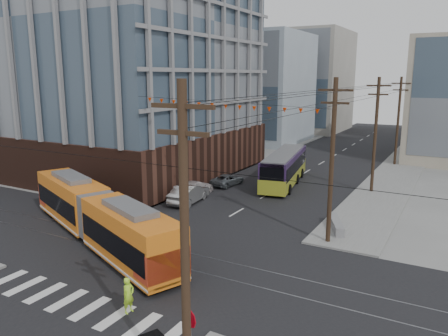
{
  "coord_description": "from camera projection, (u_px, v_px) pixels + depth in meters",
  "views": [
    {
      "loc": [
        15.86,
        -16.72,
        11.07
      ],
      "look_at": [
        0.44,
        11.07,
        4.35
      ],
      "focal_mm": 35.0,
      "sensor_mm": 36.0,
      "label": 1
    }
  ],
  "objects": [
    {
      "name": "parked_car_grey",
      "position": [
        228.0,
        180.0,
        44.99
      ],
      "size": [
        2.34,
        4.39,
        1.17
      ],
      "primitive_type": "imported",
      "rotation": [
        0.0,
        0.0,
        3.05
      ],
      "color": "#51585D",
      "rests_on": "ground"
    },
    {
      "name": "parked_car_white",
      "position": [
        195.0,
        188.0,
        41.14
      ],
      "size": [
        2.19,
        4.92,
        1.4
      ],
      "primitive_type": "imported",
      "rotation": [
        0.0,
        0.0,
        3.19
      ],
      "color": "beige",
      "rests_on": "ground"
    },
    {
      "name": "parked_car_silver",
      "position": [
        189.0,
        194.0,
        38.75
      ],
      "size": [
        2.23,
        5.16,
        1.65
      ],
      "primitive_type": "imported",
      "rotation": [
        0.0,
        0.0,
        3.24
      ],
      "color": "#A6A6A6",
      "rests_on": "ground"
    },
    {
      "name": "utility_pole_near",
      "position": [
        185.0,
        255.0,
        13.82
      ],
      "size": [
        0.3,
        0.3,
        11.0
      ],
      "primitive_type": "cylinder",
      "color": "black",
      "rests_on": "ground"
    },
    {
      "name": "streetcar",
      "position": [
        98.0,
        216.0,
        29.46
      ],
      "size": [
        18.32,
        9.84,
        3.62
      ],
      "primitive_type": null,
      "rotation": [
        0.0,
        0.0,
        -0.41
      ],
      "color": "orange",
      "rests_on": "ground"
    },
    {
      "name": "office_building",
      "position": [
        107.0,
        48.0,
        51.29
      ],
      "size": [
        30.0,
        25.0,
        28.6
      ],
      "primitive_type": "cube",
      "color": "#381E16",
      "rests_on": "ground"
    },
    {
      "name": "jersey_barrier",
      "position": [
        336.0,
        225.0,
        31.88
      ],
      "size": [
        2.4,
        3.99,
        0.79
      ],
      "primitive_type": "cube",
      "rotation": [
        0.0,
        0.0,
        0.41
      ],
      "color": "slate",
      "rests_on": "ground"
    },
    {
      "name": "bg_bldg_nw_far",
      "position": [
        306.0,
        81.0,
        90.3
      ],
      "size": [
        16.0,
        18.0,
        20.0
      ],
      "primitive_type": "cube",
      "color": "gray",
      "rests_on": "ground"
    },
    {
      "name": "bg_bldg_nw_near",
      "position": [
        251.0,
        88.0,
        74.82
      ],
      "size": [
        18.0,
        16.0,
        18.0
      ],
      "primitive_type": "cube",
      "color": "#8C99A5",
      "rests_on": "ground"
    },
    {
      "name": "pedestrian",
      "position": [
        128.0,
        295.0,
        20.68
      ],
      "size": [
        0.5,
        0.69,
        1.76
      ],
      "primitive_type": "imported",
      "rotation": [
        0.0,
        0.0,
        1.45
      ],
      "color": "#BFFF31",
      "rests_on": "ground"
    },
    {
      "name": "city_bus",
      "position": [
        284.0,
        168.0,
        45.35
      ],
      "size": [
        4.75,
        12.39,
        3.43
      ],
      "primitive_type": null,
      "rotation": [
        0.0,
        0.0,
        0.18
      ],
      "color": "#2E1A41",
      "rests_on": "ground"
    },
    {
      "name": "utility_pole_far",
      "position": [
        412.0,
        113.0,
        66.86
      ],
      "size": [
        0.3,
        0.3,
        11.0
      ],
      "primitive_type": "cylinder",
      "color": "black",
      "rests_on": "ground"
    },
    {
      "name": "ground",
      "position": [
        120.0,
        280.0,
        24.13
      ],
      "size": [
        160.0,
        160.0,
        0.0
      ],
      "primitive_type": "plane",
      "color": "slate"
    }
  ]
}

